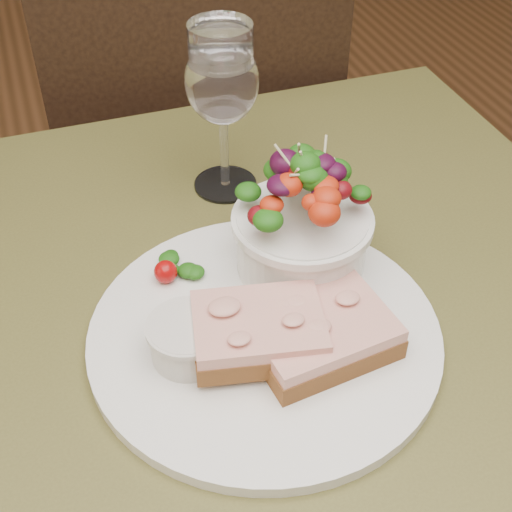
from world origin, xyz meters
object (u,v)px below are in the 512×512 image
object	(u,v)px
dinner_plate	(264,334)
ramekin	(188,338)
salad_bowl	(303,218)
cafe_table	(250,398)
sandwich_front	(321,333)
sandwich_back	(259,331)
chair_far	(198,250)
wine_glass	(222,86)

from	to	relation	value
dinner_plate	ramekin	bearing A→B (deg)	-175.12
salad_bowl	cafe_table	bearing A→B (deg)	-143.53
dinner_plate	sandwich_front	size ratio (longest dim) A/B	2.44
sandwich_back	ramekin	size ratio (longest dim) A/B	1.94
salad_bowl	sandwich_back	bearing A→B (deg)	-129.86
chair_far	wine_glass	xyz separation A→B (m)	(-0.06, -0.42, 0.58)
dinner_plate	salad_bowl	xyz separation A→B (m)	(0.06, 0.07, 0.07)
cafe_table	wine_glass	xyz separation A→B (m)	(0.04, 0.21, 0.22)
chair_far	ramekin	xyz separation A→B (m)	(-0.16, -0.66, 0.49)
sandwich_front	wine_glass	size ratio (longest dim) A/B	0.72
sandwich_back	wine_glass	world-z (taller)	wine_glass
cafe_table	ramekin	xyz separation A→B (m)	(-0.06, -0.02, 0.13)
cafe_table	sandwich_back	xyz separation A→B (m)	(-0.00, -0.04, 0.14)
chair_far	sandwich_front	size ratio (longest dim) A/B	7.13
dinner_plate	sandwich_back	xyz separation A→B (m)	(-0.01, -0.02, 0.03)
chair_far	wine_glass	world-z (taller)	wine_glass
salad_bowl	wine_glass	world-z (taller)	wine_glass
sandwich_back	salad_bowl	bearing A→B (deg)	61.32
cafe_table	chair_far	world-z (taller)	chair_far
chair_far	salad_bowl	xyz separation A→B (m)	(-0.03, -0.58, 0.53)
sandwich_front	sandwich_back	distance (m)	0.05
chair_far	sandwich_back	world-z (taller)	chair_far
chair_far	cafe_table	bearing A→B (deg)	87.59
sandwich_back	ramekin	distance (m)	0.06
sandwich_back	wine_glass	distance (m)	0.27
ramekin	salad_bowl	size ratio (longest dim) A/B	0.50
chair_far	sandwich_front	distance (m)	0.84
sandwich_front	sandwich_back	xyz separation A→B (m)	(-0.05, 0.01, 0.01)
cafe_table	salad_bowl	size ratio (longest dim) A/B	6.30
wine_glass	cafe_table	bearing A→B (deg)	-101.36
chair_far	dinner_plate	xyz separation A→B (m)	(-0.09, -0.65, 0.46)
salad_bowl	chair_far	bearing A→B (deg)	86.74
salad_bowl	dinner_plate	bearing A→B (deg)	-131.93
cafe_table	sandwich_front	size ratio (longest dim) A/B	6.34
sandwich_front	salad_bowl	world-z (taller)	salad_bowl
salad_bowl	sandwich_front	bearing A→B (deg)	-102.13
chair_far	sandwich_back	distance (m)	0.84
cafe_table	chair_far	distance (m)	0.73
dinner_plate	salad_bowl	size ratio (longest dim) A/B	2.43
ramekin	salad_bowl	xyz separation A→B (m)	(0.13, 0.07, 0.04)
cafe_table	chair_far	xyz separation A→B (m)	(0.10, 0.63, -0.36)
sandwich_front	salad_bowl	size ratio (longest dim) A/B	0.99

